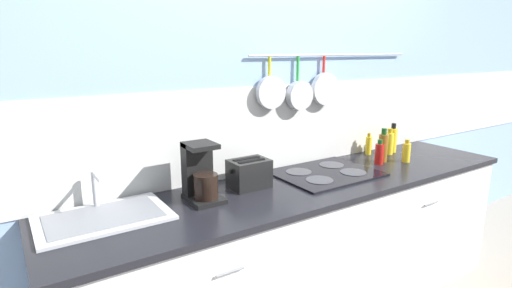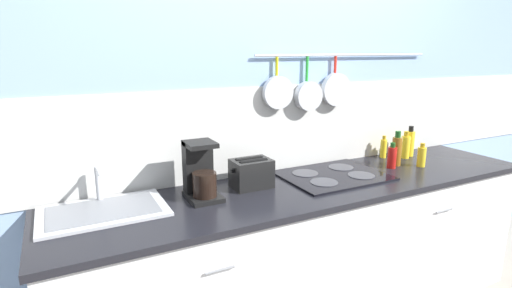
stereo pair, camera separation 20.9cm
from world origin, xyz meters
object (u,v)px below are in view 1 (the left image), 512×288
coffee_maker (201,176)px  bottle_olive_oil (406,152)px  bottle_sesame_oil (379,153)px  bottle_cooking_wine (389,143)px  toaster (249,173)px  bottle_vinegar (368,145)px  bottle_dish_soap (383,147)px  bottle_hot_sauce (393,139)px

coffee_maker → bottle_olive_oil: coffee_maker is taller
bottle_sesame_oil → bottle_cooking_wine: bearing=27.2°
toaster → bottle_cooking_wine: 1.27m
toaster → bottle_cooking_wine: bottle_cooking_wine is taller
bottle_vinegar → bottle_cooking_wine: (0.13, -0.08, 0.01)m
coffee_maker → bottle_vinegar: 1.45m
toaster → bottle_sesame_oil: 1.00m
coffee_maker → bottle_olive_oil: size_ratio=1.91×
coffee_maker → toaster: bearing=3.7°
coffee_maker → bottle_dish_soap: (1.38, -0.03, -0.02)m
toaster → bottle_hot_sauce: size_ratio=1.07×
coffee_maker → bottle_olive_oil: (1.51, -0.13, -0.06)m
toaster → bottle_hot_sauce: bottle_hot_sauce is taller
bottle_olive_oil → toaster: bearing=172.7°
toaster → bottle_hot_sauce: bearing=3.5°
bottle_sesame_oil → bottle_cooking_wine: size_ratio=0.88×
bottle_olive_oil → bottle_cooking_wine: 0.22m
toaster → bottle_olive_oil: size_ratio=1.49×
coffee_maker → bottle_olive_oil: bearing=-5.0°
bottle_olive_oil → bottle_cooking_wine: bearing=71.0°
bottle_sesame_oil → bottle_hot_sauce: bottle_hot_sauce is taller
bottle_sesame_oil → bottle_dish_soap: (0.07, 0.03, 0.03)m
bottle_hot_sauce → bottle_cooking_wine: bearing=-159.6°
bottle_dish_soap → bottle_cooking_wine: (0.20, 0.11, -0.02)m
bottle_dish_soap → bottle_vinegar: 0.20m
bottle_hot_sauce → bottle_dish_soap: bearing=-153.7°
bottle_sesame_oil → bottle_hot_sauce: size_ratio=0.77×
coffee_maker → bottle_hot_sauce: coffee_maker is taller
toaster → bottle_hot_sauce: (1.34, 0.08, 0.02)m
bottle_dish_soap → bottle_olive_oil: bearing=-37.4°
bottle_cooking_wine → bottle_hot_sauce: bottle_hot_sauce is taller
coffee_maker → bottle_sesame_oil: (1.30, -0.07, -0.05)m
coffee_maker → bottle_dish_soap: size_ratio=1.29×
bottle_dish_soap → bottle_olive_oil: 0.17m
bottle_dish_soap → bottle_hot_sauce: bearing=26.3°
bottle_olive_oil → bottle_hot_sauce: 0.28m
bottle_sesame_oil → bottle_cooking_wine: 0.31m
coffee_maker → toaster: coffee_maker is taller
bottle_dish_soap → bottle_hot_sauce: (0.27, 0.14, -0.01)m
toaster → bottle_dish_soap: (1.07, -0.05, 0.02)m
bottle_vinegar → bottle_cooking_wine: bottle_cooking_wine is taller
bottle_dish_soap → bottle_hot_sauce: bottle_dish_soap is taller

